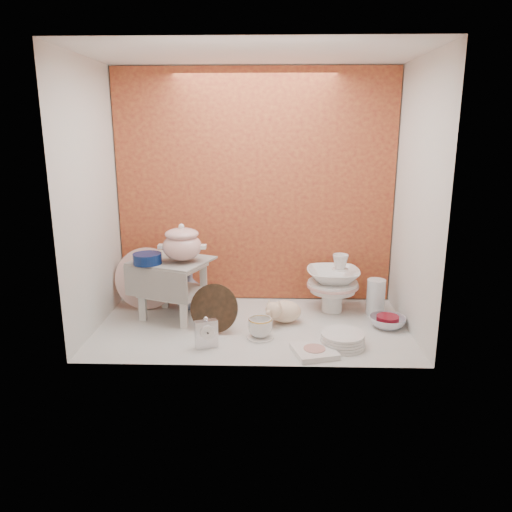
# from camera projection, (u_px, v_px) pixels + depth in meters

# --- Properties ---
(ground) EXTENTS (1.80, 1.80, 0.00)m
(ground) POSITION_uv_depth(u_px,v_px,m) (253.00, 326.00, 2.89)
(ground) COLOR silver
(ground) RESTS_ON ground
(niche_shell) EXTENTS (1.86, 1.03, 1.53)m
(niche_shell) POSITION_uv_depth(u_px,v_px,m) (253.00, 163.00, 2.83)
(niche_shell) COLOR #C06A30
(niche_shell) RESTS_ON ground
(step_stool) EXTENTS (0.53, 0.49, 0.37)m
(step_stool) POSITION_uv_depth(u_px,v_px,m) (173.00, 289.00, 2.99)
(step_stool) COLOR silver
(step_stool) RESTS_ON ground
(soup_tureen) EXTENTS (0.27, 0.27, 0.23)m
(soup_tureen) POSITION_uv_depth(u_px,v_px,m) (182.00, 243.00, 2.87)
(soup_tureen) COLOR white
(soup_tureen) RESTS_ON step_stool
(cobalt_bowl) EXTENTS (0.20, 0.20, 0.06)m
(cobalt_bowl) POSITION_uv_depth(u_px,v_px,m) (147.00, 259.00, 2.84)
(cobalt_bowl) COLOR #0A1D51
(cobalt_bowl) RESTS_ON step_stool
(floral_platter) EXTENTS (0.41, 0.19, 0.39)m
(floral_platter) POSITION_uv_depth(u_px,v_px,m) (147.00, 278.00, 3.16)
(floral_platter) COLOR white
(floral_platter) RESTS_ON ground
(blue_white_vase) EXTENTS (0.24, 0.24, 0.23)m
(blue_white_vase) POSITION_uv_depth(u_px,v_px,m) (190.00, 290.00, 3.17)
(blue_white_vase) COLOR white
(blue_white_vase) RESTS_ON ground
(lacquer_tray) EXTENTS (0.30, 0.17, 0.27)m
(lacquer_tray) POSITION_uv_depth(u_px,v_px,m) (214.00, 309.00, 2.79)
(lacquer_tray) COLOR black
(lacquer_tray) RESTS_ON ground
(mantel_clock) EXTENTS (0.12, 0.08, 0.17)m
(mantel_clock) POSITION_uv_depth(u_px,v_px,m) (206.00, 332.00, 2.59)
(mantel_clock) COLOR silver
(mantel_clock) RESTS_ON ground
(plush_pig) EXTENTS (0.30, 0.25, 0.15)m
(plush_pig) POSITION_uv_depth(u_px,v_px,m) (285.00, 311.00, 2.92)
(plush_pig) COLOR beige
(plush_pig) RESTS_ON ground
(teacup_saucer) EXTENTS (0.16, 0.16, 0.01)m
(teacup_saucer) POSITION_uv_depth(u_px,v_px,m) (260.00, 337.00, 2.73)
(teacup_saucer) COLOR white
(teacup_saucer) RESTS_ON ground
(gold_rim_teacup) EXTENTS (0.17, 0.17, 0.11)m
(gold_rim_teacup) POSITION_uv_depth(u_px,v_px,m) (260.00, 327.00, 2.71)
(gold_rim_teacup) COLOR white
(gold_rim_teacup) RESTS_ON teacup_saucer
(lattice_dish) EXTENTS (0.25, 0.25, 0.03)m
(lattice_dish) POSITION_uv_depth(u_px,v_px,m) (314.00, 351.00, 2.53)
(lattice_dish) COLOR white
(lattice_dish) RESTS_ON ground
(dinner_plate_stack) EXTENTS (0.32, 0.32, 0.07)m
(dinner_plate_stack) POSITION_uv_depth(u_px,v_px,m) (342.00, 340.00, 2.62)
(dinner_plate_stack) COLOR white
(dinner_plate_stack) RESTS_ON ground
(crystal_bowl) EXTENTS (0.27, 0.27, 0.06)m
(crystal_bowl) POSITION_uv_depth(u_px,v_px,m) (387.00, 322.00, 2.87)
(crystal_bowl) COLOR silver
(crystal_bowl) RESTS_ON ground
(clear_glass_vase) EXTENTS (0.14, 0.14, 0.23)m
(clear_glass_vase) POSITION_uv_depth(u_px,v_px,m) (376.00, 297.00, 3.05)
(clear_glass_vase) COLOR silver
(clear_glass_vase) RESTS_ON ground
(porcelain_tower) EXTENTS (0.41, 0.41, 0.37)m
(porcelain_tower) POSITION_uv_depth(u_px,v_px,m) (333.00, 283.00, 3.08)
(porcelain_tower) COLOR white
(porcelain_tower) RESTS_ON ground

